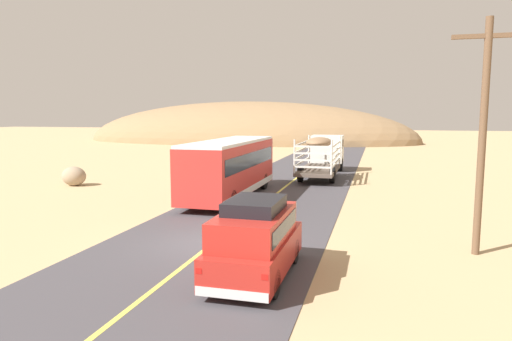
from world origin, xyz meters
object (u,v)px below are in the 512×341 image
(bus, at_px, (230,167))
(power_pole_near, at_px, (483,130))
(livestock_truck, at_px, (324,151))
(suv_near, at_px, (255,239))
(boulder_near_shoulder, at_px, (74,176))

(bus, bearing_deg, power_pole_near, -34.51)
(power_pole_near, bearing_deg, livestock_truck, 110.98)
(livestock_truck, relative_size, power_pole_near, 1.25)
(suv_near, bearing_deg, boulder_near_shoulder, 140.40)
(suv_near, xyz_separation_m, bus, (-4.61, 11.74, 0.60))
(bus, xyz_separation_m, boulder_near_shoulder, (-11.21, 1.35, -1.11))
(suv_near, height_order, power_pole_near, power_pole_near)
(livestock_truck, xyz_separation_m, boulder_near_shoulder, (-15.13, -9.95, -1.16))
(livestock_truck, height_order, power_pole_near, power_pole_near)
(livestock_truck, bearing_deg, boulder_near_shoulder, -146.67)
(livestock_truck, distance_m, bus, 11.96)
(livestock_truck, height_order, boulder_near_shoulder, livestock_truck)
(bus, height_order, boulder_near_shoulder, bus)
(bus, relative_size, boulder_near_shoulder, 6.15)
(suv_near, distance_m, livestock_truck, 23.06)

